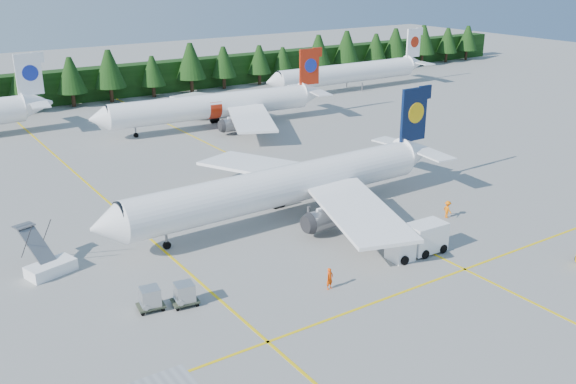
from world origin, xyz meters
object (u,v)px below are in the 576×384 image
airliner_navy (276,188)px  airstairs (49,265)px  service_truck (417,240)px  airliner_red (208,107)px

airliner_navy → airstairs: size_ratio=6.76×
airliner_navy → service_truck: airliner_navy is taller
airliner_navy → airliner_red: size_ratio=1.03×
airliner_navy → airliner_red: 39.77m
airliner_navy → airstairs: bearing=176.8°
airliner_navy → service_truck: bearing=-67.3°
airliner_red → airstairs: bearing=-127.9°
airliner_red → airstairs: airliner_red is taller
airliner_navy → airliner_red: airliner_navy is taller
airliner_navy → airstairs: (-22.38, 0.85, -2.71)m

